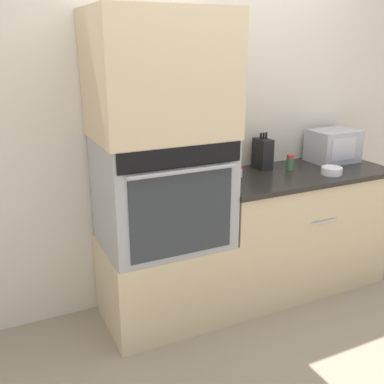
# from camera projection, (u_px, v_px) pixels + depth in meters

# --- Properties ---
(ground_plane) EXTENTS (12.00, 12.00, 0.00)m
(ground_plane) POSITION_uv_depth(u_px,v_px,m) (237.00, 324.00, 2.98)
(ground_plane) COLOR gray
(wall_back) EXTENTS (8.00, 0.05, 2.50)m
(wall_back) POSITION_uv_depth(u_px,v_px,m) (197.00, 122.00, 3.13)
(wall_back) COLOR beige
(wall_back) RESTS_ON ground_plane
(oven_cabinet_base) EXTENTS (0.79, 0.60, 0.56)m
(oven_cabinet_base) POSITION_uv_depth(u_px,v_px,m) (164.00, 279.00, 2.99)
(oven_cabinet_base) COLOR beige
(oven_cabinet_base) RESTS_ON ground_plane
(wall_oven) EXTENTS (0.77, 0.64, 0.68)m
(wall_oven) POSITION_uv_depth(u_px,v_px,m) (163.00, 191.00, 2.79)
(wall_oven) COLOR #9EA0A5
(wall_oven) RESTS_ON oven_cabinet_base
(oven_cabinet_upper) EXTENTS (0.79, 0.60, 0.72)m
(oven_cabinet_upper) POSITION_uv_depth(u_px,v_px,m) (160.00, 75.00, 2.57)
(oven_cabinet_upper) COLOR beige
(oven_cabinet_upper) RESTS_ON wall_oven
(counter_unit) EXTENTS (1.34, 0.63, 0.90)m
(counter_unit) POSITION_uv_depth(u_px,v_px,m) (295.00, 229.00, 3.37)
(counter_unit) COLOR beige
(counter_unit) RESTS_ON ground_plane
(microwave) EXTENTS (0.36, 0.27, 0.24)m
(microwave) POSITION_uv_depth(u_px,v_px,m) (333.00, 146.00, 3.47)
(microwave) COLOR #B2B5BA
(microwave) RESTS_ON counter_unit
(knife_block) EXTENTS (0.09, 0.15, 0.26)m
(knife_block) POSITION_uv_depth(u_px,v_px,m) (263.00, 154.00, 3.27)
(knife_block) COLOR black
(knife_block) RESTS_ON counter_unit
(bowl) EXTENTS (0.15, 0.15, 0.05)m
(bowl) POSITION_uv_depth(u_px,v_px,m) (332.00, 171.00, 3.14)
(bowl) COLOR white
(bowl) RESTS_ON counter_unit
(condiment_jar_near) EXTENTS (0.06, 0.06, 0.08)m
(condiment_jar_near) POSITION_uv_depth(u_px,v_px,m) (238.00, 171.00, 3.09)
(condiment_jar_near) COLOR silver
(condiment_jar_near) RESTS_ON counter_unit
(condiment_jar_mid) EXTENTS (0.05, 0.05, 0.11)m
(condiment_jar_mid) POSITION_uv_depth(u_px,v_px,m) (290.00, 163.00, 3.25)
(condiment_jar_mid) COLOR #427047
(condiment_jar_mid) RESTS_ON counter_unit
(condiment_jar_far) EXTENTS (0.04, 0.04, 0.12)m
(condiment_jar_far) POSITION_uv_depth(u_px,v_px,m) (231.00, 165.00, 3.17)
(condiment_jar_far) COLOR silver
(condiment_jar_far) RESTS_ON counter_unit
(condiment_jar_back) EXTENTS (0.04, 0.04, 0.09)m
(condiment_jar_back) POSITION_uv_depth(u_px,v_px,m) (230.00, 172.00, 3.05)
(condiment_jar_back) COLOR silver
(condiment_jar_back) RESTS_ON counter_unit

